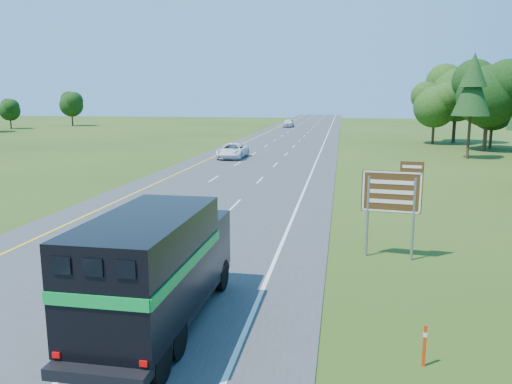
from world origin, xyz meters
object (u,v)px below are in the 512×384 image
(exit_sign, at_px, (392,196))
(far_car, at_px, (289,123))
(horse_truck, at_px, (157,267))
(white_suv, at_px, (233,151))

(exit_sign, bearing_deg, far_car, 106.23)
(far_car, bearing_deg, exit_sign, -80.10)
(horse_truck, xyz_separation_m, exit_sign, (6.80, 7.48, 0.71))
(white_suv, relative_size, far_car, 1.09)
(exit_sign, bearing_deg, horse_truck, -124.75)
(far_car, bearing_deg, horse_truck, -84.86)
(horse_truck, distance_m, far_car, 94.72)
(white_suv, xyz_separation_m, exit_sign, (13.18, -30.99, 1.70))
(white_suv, distance_m, far_car, 56.02)
(white_suv, distance_m, exit_sign, 33.72)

